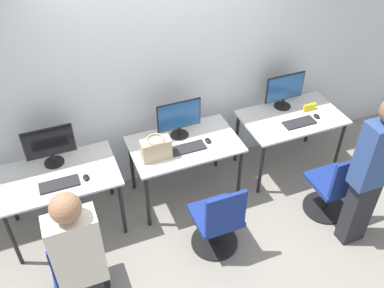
% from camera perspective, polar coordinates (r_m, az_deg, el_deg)
% --- Properties ---
extents(ground_plane, '(20.00, 20.00, 0.00)m').
position_cam_1_polar(ground_plane, '(4.79, 0.64, -9.30)').
color(ground_plane, gray).
extents(wall_back, '(12.00, 0.05, 2.80)m').
position_cam_1_polar(wall_back, '(4.52, -3.31, 10.18)').
color(wall_back, silver).
rests_on(wall_back, ground_plane).
extents(desk_left, '(1.15, 0.71, 0.74)m').
position_cam_1_polar(desk_left, '(4.40, -17.32, -4.76)').
color(desk_left, silver).
rests_on(desk_left, ground_plane).
extents(monitor_left, '(0.48, 0.20, 0.42)m').
position_cam_1_polar(monitor_left, '(4.35, -18.44, -0.15)').
color(monitor_left, black).
rests_on(monitor_left, desk_left).
extents(keyboard_left, '(0.37, 0.15, 0.02)m').
position_cam_1_polar(keyboard_left, '(4.23, -17.27, -5.15)').
color(keyboard_left, '#262628').
rests_on(keyboard_left, desk_left).
extents(mouse_left, '(0.06, 0.09, 0.03)m').
position_cam_1_polar(mouse_left, '(4.22, -13.95, -4.34)').
color(mouse_left, black).
rests_on(mouse_left, desk_left).
extents(office_chair_left, '(0.48, 0.48, 0.88)m').
position_cam_1_polar(office_chair_left, '(4.03, -14.77, -15.97)').
color(office_chair_left, black).
rests_on(office_chair_left, ground_plane).
extents(person_left, '(0.36, 0.21, 1.63)m').
position_cam_1_polar(person_left, '(3.39, -14.54, -15.50)').
color(person_left, '#232328').
rests_on(person_left, ground_plane).
extents(desk_center, '(1.15, 0.71, 0.74)m').
position_cam_1_polar(desk_center, '(4.56, -0.99, -0.69)').
color(desk_center, silver).
rests_on(desk_center, ground_plane).
extents(monitor_center, '(0.48, 0.20, 0.42)m').
position_cam_1_polar(monitor_center, '(4.49, -1.73, 3.48)').
color(monitor_center, black).
rests_on(monitor_center, desk_center).
extents(keyboard_center, '(0.37, 0.15, 0.02)m').
position_cam_1_polar(keyboard_center, '(4.44, -0.55, -0.54)').
color(keyboard_center, '#262628').
rests_on(keyboard_center, desk_center).
extents(mouse_center, '(0.06, 0.09, 0.03)m').
position_cam_1_polar(mouse_center, '(4.53, 2.14, 0.46)').
color(mouse_center, black).
rests_on(mouse_center, desk_center).
extents(office_chair_center, '(0.48, 0.48, 0.88)m').
position_cam_1_polar(office_chair_center, '(4.24, 3.45, -10.53)').
color(office_chair_center, black).
rests_on(office_chair_center, ground_plane).
extents(desk_right, '(1.15, 0.71, 0.74)m').
position_cam_1_polar(desk_right, '(5.08, 13.06, 2.88)').
color(desk_right, silver).
rests_on(desk_right, ground_plane).
extents(monitor_right, '(0.48, 0.20, 0.42)m').
position_cam_1_polar(monitor_right, '(5.06, 12.26, 7.05)').
color(monitor_right, black).
rests_on(monitor_right, desk_right).
extents(keyboard_right, '(0.37, 0.15, 0.02)m').
position_cam_1_polar(keyboard_right, '(4.93, 14.11, 2.77)').
color(keyboard_right, '#262628').
rests_on(keyboard_right, desk_right).
extents(mouse_right, '(0.06, 0.09, 0.03)m').
position_cam_1_polar(mouse_right, '(5.08, 16.28, 3.59)').
color(mouse_right, black).
rests_on(mouse_right, desk_right).
extents(office_chair_right, '(0.48, 0.48, 0.88)m').
position_cam_1_polar(office_chair_right, '(4.79, 18.38, -5.72)').
color(office_chair_right, black).
rests_on(office_chair_right, ground_plane).
extents(person_right, '(0.36, 0.22, 1.71)m').
position_cam_1_polar(person_right, '(4.23, 22.85, -3.29)').
color(person_right, '#232328').
rests_on(person_right, ground_plane).
extents(handbag, '(0.30, 0.18, 0.25)m').
position_cam_1_polar(handbag, '(4.28, -4.83, -0.62)').
color(handbag, tan).
rests_on(handbag, desk_center).
extents(placard_right, '(0.16, 0.03, 0.08)m').
position_cam_1_polar(placard_right, '(5.17, 15.41, 4.76)').
color(placard_right, yellow).
rests_on(placard_right, desk_right).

